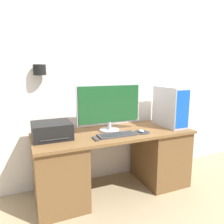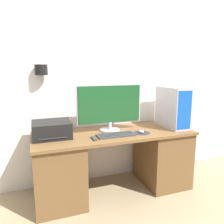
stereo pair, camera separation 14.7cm
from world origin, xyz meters
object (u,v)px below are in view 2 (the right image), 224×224
Objects in this scene: keyboard at (116,135)px; remote_control at (94,139)px; monitor at (110,106)px; printer at (52,129)px; mouse at (141,131)px; computer_tower at (173,107)px.

keyboard is 3.15× the size of remote_control.
printer is (-0.64, -0.02, -0.21)m from monitor.
printer reaches higher than keyboard.
monitor is 0.35m from keyboard.
keyboard is 0.30m from mouse.
computer_tower is at bearing -2.71° from printer.
monitor is at bearing 173.24° from computer_tower.
printer is (-1.41, 0.07, -0.16)m from computer_tower.
printer is (-0.64, 0.19, 0.07)m from keyboard.
printer is 0.45m from remote_control.
monitor is 5.84× the size of remote_control.
keyboard is at bearing -179.75° from mouse.
printer is 2.96× the size of remote_control.
remote_control is at bearing -176.14° from mouse.
monitor reaches higher than remote_control.
printer is at bearing -177.84° from monitor.
mouse is 0.95m from printer.
printer is at bearing 177.29° from computer_tower.
remote_control is (-0.25, -0.25, -0.28)m from monitor.
remote_control is at bearing -171.89° from keyboard.
computer_tower is at bearing 9.00° from keyboard.
remote_control is at bearing -135.54° from monitor.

